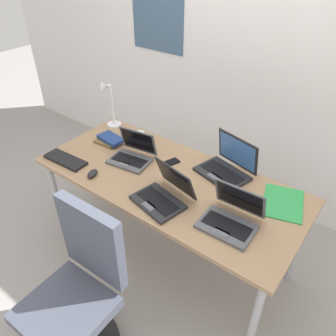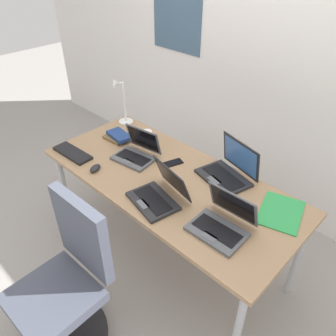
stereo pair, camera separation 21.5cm
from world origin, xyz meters
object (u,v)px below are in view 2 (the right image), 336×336
at_px(paper_folder_front_left, 281,212).
at_px(office_chair, 66,291).
at_px(laptop_front_right, 228,171).
at_px(cell_phone, 173,163).
at_px(desk_lamp, 121,102).
at_px(external_keyboard, 73,153).
at_px(laptop_near_lamp, 137,152).
at_px(coffee_mug, 147,136).
at_px(laptop_back_left, 222,223).
at_px(book_stack, 118,136).
at_px(computer_mouse, 95,168).
at_px(laptop_front_left, 159,194).

bearing_deg(paper_folder_front_left, office_chair, -123.07).
relative_size(laptop_front_right, cell_phone, 2.87).
bearing_deg(desk_lamp, cell_phone, -10.55).
relative_size(external_keyboard, cell_phone, 2.43).
relative_size(laptop_front_right, external_keyboard, 1.18).
bearing_deg(desk_lamp, laptop_near_lamp, -28.84).
distance_m(cell_phone, paper_folder_front_left, 0.80).
distance_m(coffee_mug, office_chair, 1.23).
distance_m(external_keyboard, paper_folder_front_left, 1.49).
bearing_deg(laptop_near_lamp, laptop_front_right, 23.43).
bearing_deg(laptop_back_left, laptop_near_lamp, 170.40).
bearing_deg(external_keyboard, office_chair, -41.47).
xyz_separation_m(external_keyboard, office_chair, (0.71, -0.57, -0.35)).
bearing_deg(external_keyboard, coffee_mug, 60.23).
xyz_separation_m(laptop_near_lamp, paper_folder_front_left, (1.03, 0.20, -0.04)).
relative_size(cell_phone, book_stack, 0.61).
xyz_separation_m(laptop_near_lamp, coffee_mug, (-0.11, 0.21, 0.00)).
relative_size(laptop_front_right, laptop_near_lamp, 1.25).
bearing_deg(computer_mouse, office_chair, -73.51).
relative_size(desk_lamp, book_stack, 1.78).
distance_m(external_keyboard, cell_phone, 0.74).
xyz_separation_m(desk_lamp, laptop_back_left, (1.33, -0.40, -0.15)).
bearing_deg(laptop_front_left, computer_mouse, -170.65).
distance_m(laptop_back_left, coffee_mug, 1.04).
distance_m(laptop_near_lamp, coffee_mug, 0.24).
bearing_deg(cell_phone, computer_mouse, -108.74).
xyz_separation_m(laptop_near_lamp, book_stack, (-0.30, 0.07, -0.02)).
distance_m(external_keyboard, office_chair, 0.97).
distance_m(computer_mouse, book_stack, 0.43).
distance_m(desk_lamp, laptop_near_lamp, 0.56).
distance_m(book_stack, office_chair, 1.19).
xyz_separation_m(laptop_front_left, coffee_mug, (-0.56, 0.43, -0.00)).
relative_size(cell_phone, office_chair, 0.14).
height_order(laptop_front_right, cell_phone, laptop_front_right).
bearing_deg(office_chair, external_keyboard, 141.46).
relative_size(laptop_back_left, computer_mouse, 3.21).
xyz_separation_m(coffee_mug, office_chair, (0.45, -1.08, -0.39)).
distance_m(desk_lamp, coffee_mug, 0.39).
height_order(laptop_back_left, office_chair, office_chair).
height_order(desk_lamp, computer_mouse, desk_lamp).
relative_size(computer_mouse, office_chair, 0.10).
height_order(laptop_back_left, paper_folder_front_left, laptop_back_left).
height_order(computer_mouse, office_chair, office_chair).
xyz_separation_m(book_stack, office_chair, (0.64, -0.93, -0.37)).
distance_m(laptop_front_right, coffee_mug, 0.72).
bearing_deg(external_keyboard, paper_folder_front_left, 16.54).
bearing_deg(coffee_mug, office_chair, -67.15).
relative_size(coffee_mug, office_chair, 0.12).
relative_size(laptop_front_left, computer_mouse, 3.73).
bearing_deg(laptop_near_lamp, book_stack, 167.08).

